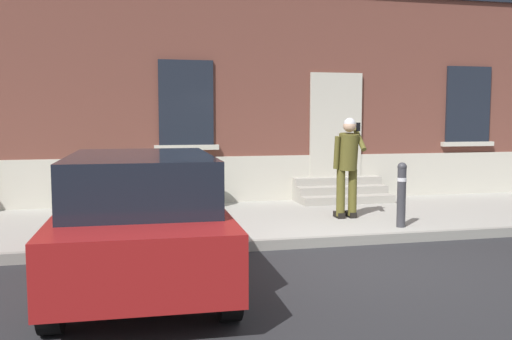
# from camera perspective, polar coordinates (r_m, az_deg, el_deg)

# --- Properties ---
(ground_plane) EXTENTS (80.00, 80.00, 0.00)m
(ground_plane) POSITION_cam_1_polar(r_m,az_deg,el_deg) (7.55, 9.55, -9.33)
(ground_plane) COLOR #232326
(sidewalk) EXTENTS (24.00, 3.60, 0.15)m
(sidewalk) POSITION_cam_1_polar(r_m,az_deg,el_deg) (10.11, 3.40, -5.04)
(sidewalk) COLOR #99968E
(sidewalk) RESTS_ON ground
(curb_edge) EXTENTS (24.00, 0.12, 0.15)m
(curb_edge) POSITION_cam_1_polar(r_m,az_deg,el_deg) (8.38, 7.06, -7.28)
(curb_edge) COLOR gray
(curb_edge) RESTS_ON ground
(building_facade) EXTENTS (24.00, 1.52, 7.50)m
(building_facade) POSITION_cam_1_polar(r_m,az_deg,el_deg) (12.48, 0.16, 13.80)
(building_facade) COLOR brown
(building_facade) RESTS_ON ground
(entrance_stoop) EXTENTS (1.94, 0.96, 0.48)m
(entrance_stoop) POSITION_cam_1_polar(r_m,az_deg,el_deg) (11.91, 8.64, -2.22)
(entrance_stoop) COLOR #9E998E
(entrance_stoop) RESTS_ON sidewalk
(hatchback_car_red) EXTENTS (1.88, 4.11, 1.50)m
(hatchback_car_red) POSITION_cam_1_polar(r_m,az_deg,el_deg) (6.55, -11.62, -4.58)
(hatchback_car_red) COLOR maroon
(hatchback_car_red) RESTS_ON ground
(bollard_near_person) EXTENTS (0.15, 0.15, 1.04)m
(bollard_near_person) POSITION_cam_1_polar(r_m,az_deg,el_deg) (9.22, 14.66, -2.22)
(bollard_near_person) COLOR #333338
(bollard_near_person) RESTS_ON sidewalk
(bollard_far_left) EXTENTS (0.15, 0.15, 1.04)m
(bollard_far_left) POSITION_cam_1_polar(r_m,az_deg,el_deg) (8.19, -8.37, -3.05)
(bollard_far_left) COLOR #333338
(bollard_far_left) RESTS_ON sidewalk
(person_on_phone) EXTENTS (0.51, 0.48, 1.75)m
(person_on_phone) POSITION_cam_1_polar(r_m,az_deg,el_deg) (9.77, 9.36, 0.89)
(person_on_phone) COLOR #514C1E
(person_on_phone) RESTS_ON sidewalk
(planter_cream) EXTENTS (0.44, 0.44, 0.86)m
(planter_cream) POSITION_cam_1_polar(r_m,az_deg,el_deg) (10.70, -16.41, -1.81)
(planter_cream) COLOR beige
(planter_cream) RESTS_ON sidewalk
(planter_charcoal) EXTENTS (0.44, 0.44, 0.86)m
(planter_charcoal) POSITION_cam_1_polar(r_m,az_deg,el_deg) (10.97, -4.59, -1.42)
(planter_charcoal) COLOR #2D2D30
(planter_charcoal) RESTS_ON sidewalk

